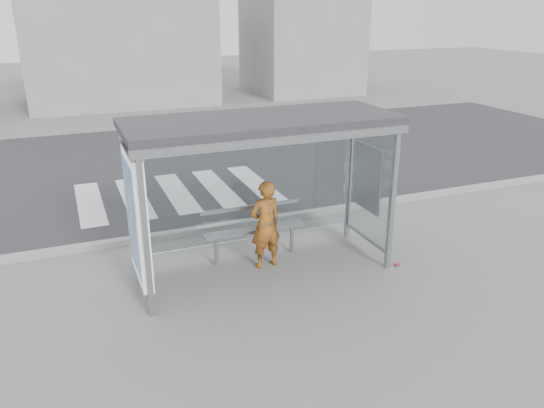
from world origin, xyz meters
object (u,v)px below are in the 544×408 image
(person, at_px, (265,225))
(bench, at_px, (254,229))
(bus_shelter, at_px, (239,159))
(soda_can, at_px, (397,265))

(person, xyz_separation_m, bench, (-0.07, 0.36, -0.21))
(bus_shelter, distance_m, person, 1.30)
(bus_shelter, bearing_deg, soda_can, -17.06)
(bus_shelter, relative_size, bench, 2.32)
(bus_shelter, height_order, soda_can, bus_shelter)
(person, bearing_deg, bench, -86.75)
(bus_shelter, xyz_separation_m, bench, (0.39, 0.44, -1.42))
(person, xyz_separation_m, soda_can, (2.11, -0.86, -0.74))
(bench, bearing_deg, person, -79.29)
(bench, bearing_deg, soda_can, -29.36)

